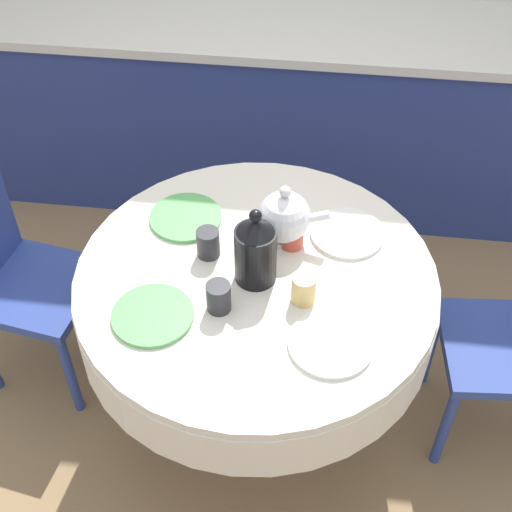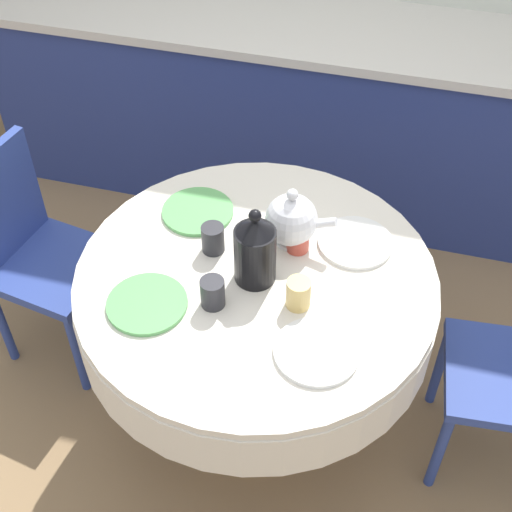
% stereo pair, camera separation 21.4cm
% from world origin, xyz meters
% --- Properties ---
extents(ground_plane, '(12.00, 12.00, 0.00)m').
position_xyz_m(ground_plane, '(0.00, 0.00, 0.00)').
color(ground_plane, '#8E704C').
extents(kitchen_counter, '(3.24, 0.64, 0.90)m').
position_xyz_m(kitchen_counter, '(0.00, 1.38, 0.45)').
color(kitchen_counter, navy).
rests_on(kitchen_counter, ground_plane).
extents(dining_table, '(1.14, 1.14, 0.77)m').
position_xyz_m(dining_table, '(0.00, 0.00, 0.64)').
color(dining_table, tan).
rests_on(dining_table, ground_plane).
extents(chair_right, '(0.46, 0.46, 0.90)m').
position_xyz_m(chair_right, '(-0.90, 0.15, 0.51)').
color(chair_right, '#2D428E').
rests_on(chair_right, ground_plane).
extents(plate_near_left, '(0.24, 0.24, 0.01)m').
position_xyz_m(plate_near_left, '(-0.28, -0.21, 0.77)').
color(plate_near_left, '#5BA85B').
rests_on(plate_near_left, dining_table).
extents(cup_near_left, '(0.07, 0.07, 0.10)m').
position_xyz_m(cup_near_left, '(-0.09, -0.15, 0.82)').
color(cup_near_left, '#28282D').
rests_on(cup_near_left, dining_table).
extents(plate_near_right, '(0.24, 0.24, 0.01)m').
position_xyz_m(plate_near_right, '(0.24, -0.25, 0.77)').
color(plate_near_right, white).
rests_on(plate_near_right, dining_table).
extents(cup_near_right, '(0.07, 0.07, 0.10)m').
position_xyz_m(cup_near_right, '(0.15, -0.09, 0.82)').
color(cup_near_right, '#DBB766').
rests_on(cup_near_right, dining_table).
extents(plate_far_left, '(0.24, 0.24, 0.01)m').
position_xyz_m(plate_far_left, '(-0.26, 0.22, 0.77)').
color(plate_far_left, '#5BA85B').
rests_on(plate_far_left, dining_table).
extents(cup_far_left, '(0.07, 0.07, 0.10)m').
position_xyz_m(cup_far_left, '(-0.16, 0.07, 0.82)').
color(cup_far_left, '#28282D').
rests_on(cup_far_left, dining_table).
extents(plate_far_right, '(0.24, 0.24, 0.01)m').
position_xyz_m(plate_far_right, '(0.27, 0.21, 0.77)').
color(plate_far_right, white).
rests_on(plate_far_right, dining_table).
extents(cup_far_right, '(0.07, 0.07, 0.10)m').
position_xyz_m(cup_far_right, '(0.10, 0.14, 0.82)').
color(cup_far_right, '#CC4C3D').
rests_on(cup_far_right, dining_table).
extents(coffee_carafe, '(0.13, 0.13, 0.27)m').
position_xyz_m(coffee_carafe, '(-0.00, -0.01, 0.88)').
color(coffee_carafe, black).
rests_on(coffee_carafe, dining_table).
extents(teapot, '(0.23, 0.17, 0.22)m').
position_xyz_m(teapot, '(0.07, 0.17, 0.86)').
color(teapot, white).
rests_on(teapot, dining_table).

